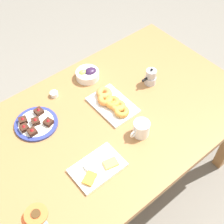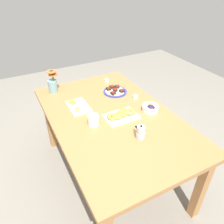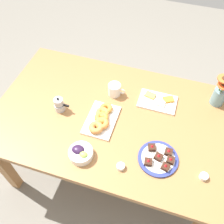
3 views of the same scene
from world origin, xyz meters
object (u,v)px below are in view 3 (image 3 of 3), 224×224
(croissant_platter, at_px, (101,119))
(jam_cup_honey, at_px, (121,166))
(coffee_mug, at_px, (115,90))
(flower_vase, at_px, (219,95))
(dining_table, at_px, (112,123))
(cheese_platter, at_px, (158,101))
(moka_pot, at_px, (59,105))
(grape_bowl, at_px, (81,153))
(jam_cup_berry, at_px, (204,176))
(dessert_plate, at_px, (158,158))

(croissant_platter, bearing_deg, jam_cup_honey, -52.48)
(coffee_mug, distance_m, flower_vase, 0.71)
(dining_table, bearing_deg, flower_vase, 26.67)
(cheese_platter, relative_size, jam_cup_honey, 5.42)
(cheese_platter, distance_m, moka_pot, 0.68)
(grape_bowl, xyz_separation_m, jam_cup_berry, (0.71, 0.08, -0.01))
(jam_cup_honey, bearing_deg, coffee_mug, 110.92)
(moka_pot, bearing_deg, flower_vase, 20.93)
(dining_table, relative_size, grape_bowl, 11.04)
(coffee_mug, bearing_deg, dining_table, -77.61)
(coffee_mug, xyz_separation_m, cheese_platter, (0.31, 0.02, -0.04))
(dining_table, relative_size, moka_pot, 13.45)
(flower_vase, bearing_deg, coffee_mug, -168.79)
(grape_bowl, height_order, cheese_platter, grape_bowl)
(dessert_plate, bearing_deg, cheese_platter, 101.76)
(coffee_mug, xyz_separation_m, flower_vase, (0.70, 0.14, 0.04))
(dining_table, bearing_deg, grape_bowl, -104.16)
(dining_table, xyz_separation_m, croissant_platter, (-0.05, -0.06, 0.11))
(cheese_platter, distance_m, flower_vase, 0.41)
(coffee_mug, height_order, moka_pot, moka_pot)
(croissant_platter, distance_m, moka_pot, 0.30)
(grape_bowl, bearing_deg, jam_cup_honey, -0.93)
(dessert_plate, bearing_deg, coffee_mug, 134.10)
(croissant_platter, height_order, jam_cup_berry, croissant_platter)
(dining_table, relative_size, flower_vase, 6.65)
(cheese_platter, height_order, moka_pot, moka_pot)
(dining_table, height_order, grape_bowl, grape_bowl)
(grape_bowl, bearing_deg, croissant_platter, 83.02)
(jam_cup_berry, relative_size, dessert_plate, 0.20)
(cheese_platter, bearing_deg, grape_bowl, -122.78)
(grape_bowl, bearing_deg, moka_pot, 133.25)
(dining_table, distance_m, moka_pot, 0.38)
(croissant_platter, distance_m, jam_cup_honey, 0.35)
(coffee_mug, xyz_separation_m, grape_bowl, (-0.04, -0.53, -0.02))
(coffee_mug, bearing_deg, moka_pot, -141.48)
(jam_cup_berry, bearing_deg, croissant_platter, 163.91)
(croissant_platter, bearing_deg, coffee_mug, 87.74)
(dining_table, bearing_deg, moka_pot, -170.93)
(grape_bowl, xyz_separation_m, dessert_plate, (0.44, 0.12, -0.02))
(dining_table, xyz_separation_m, moka_pot, (-0.35, -0.06, 0.13))
(coffee_mug, bearing_deg, flower_vase, 11.21)
(jam_cup_berry, bearing_deg, jam_cup_honey, -169.61)
(cheese_platter, distance_m, croissant_platter, 0.42)
(jam_cup_honey, xyz_separation_m, moka_pot, (-0.51, 0.29, 0.03))
(grape_bowl, distance_m, jam_cup_berry, 0.71)
(dessert_plate, bearing_deg, jam_cup_honey, -148.65)
(coffee_mug, bearing_deg, grape_bowl, -94.72)
(coffee_mug, distance_m, jam_cup_honey, 0.57)
(dining_table, bearing_deg, cheese_platter, 38.14)
(cheese_platter, distance_m, jam_cup_honey, 0.56)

